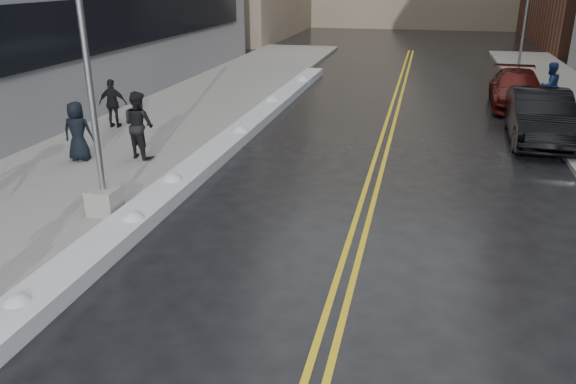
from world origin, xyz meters
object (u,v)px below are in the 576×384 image
Objects in this scene: pedestrian_c at (78,131)px; pedestrian_east at (549,86)px; traffic_signal at (526,13)px; pedestrian_b at (139,125)px; car_black at (540,117)px; lamppost at (93,112)px; pedestrian_d at (113,103)px; car_maroon at (517,89)px.

pedestrian_east reaches higher than pedestrian_c.
pedestrian_c is at bearing -128.22° from traffic_signal.
pedestrian_c is at bearing 3.67° from pedestrian_east.
pedestrian_b is (-13.00, -17.90, -2.25)m from traffic_signal.
car_black is (-1.07, -4.63, -0.24)m from pedestrian_east.
lamppost reaches higher than pedestrian_d.
traffic_signal is at bearing 87.45° from car_black.
pedestrian_c is at bearing 95.58° from pedestrian_d.
traffic_signal reaches higher than pedestrian_east.
traffic_signal is 23.76m from pedestrian_c.
pedestrian_east is 0.36× the size of car_black.
lamppost is at bearing -118.21° from traffic_signal.
lamppost is at bearing 128.94° from pedestrian_b.
pedestrian_east is (11.87, 13.89, -1.43)m from lamppost.
lamppost is 14.33m from car_black.
pedestrian_d is at bearing -136.43° from traffic_signal.
lamppost reaches higher than pedestrian_c.
pedestrian_c reaches higher than car_maroon.
car_black is (12.00, 5.16, -0.29)m from pedestrian_b.
pedestrian_d is 0.33× the size of car_black.
pedestrian_east is at bearing -89.51° from traffic_signal.
pedestrian_east is 1.43m from car_maroon.
lamppost reaches higher than pedestrian_b.
pedestrian_d is (-0.99, 3.72, -0.01)m from pedestrian_c.
car_maroon is at bearing 91.94° from car_black.
pedestrian_east is at bearing -120.50° from pedestrian_b.
car_maroon is at bearing -115.68° from pedestrian_b.
traffic_signal is 8.43m from pedestrian_east.
car_maroon is (13.62, 11.35, -0.28)m from pedestrian_c.
pedestrian_c is at bearing 129.51° from lamppost.
pedestrian_c is 3.85m from pedestrian_d.
car_black is (14.61, 2.11, -0.15)m from pedestrian_d.
lamppost is 18.39m from car_maroon.
pedestrian_d is (-2.61, 3.05, -0.14)m from pedestrian_b.
lamppost reaches higher than traffic_signal.
traffic_signal is at bearing -121.29° from pedestrian_east.
lamppost is at bearing 119.94° from pedestrian_c.
lamppost is 1.47× the size of car_maroon.
pedestrian_c is (-14.62, -18.57, -2.37)m from traffic_signal.
pedestrian_d is 14.76m from car_black.
pedestrian_d is at bearing 118.06° from lamppost.
traffic_signal is 3.00× the size of pedestrian_b.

